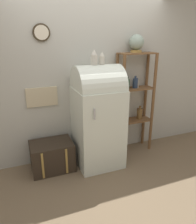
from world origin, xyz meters
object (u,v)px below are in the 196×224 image
refrigerator (98,115)px  globe (137,43)px  suitcase_trunk (52,156)px  vase_left (94,58)px  vase_center (102,58)px

refrigerator → globe: globe is taller
suitcase_trunk → vase_left: bearing=-5.6°
refrigerator → vase_left: size_ratio=7.49×
suitcase_trunk → globe: bearing=5.6°
refrigerator → suitcase_trunk: refrigerator is taller
refrigerator → vase_center: vase_center is taller
vase_center → refrigerator: bearing=-175.6°
globe → refrigerator: bearing=-163.6°
suitcase_trunk → vase_center: bearing=-5.0°
globe → vase_left: (-0.79, -0.21, -0.18)m
suitcase_trunk → vase_left: 1.59m
vase_left → globe: bearing=14.8°
vase_center → vase_left: bearing=178.3°
globe → vase_center: globe is taller
suitcase_trunk → vase_center: (0.78, -0.07, 1.43)m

